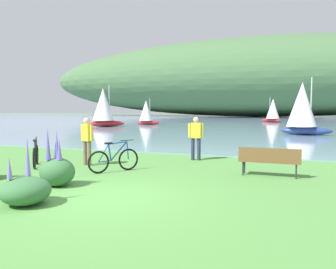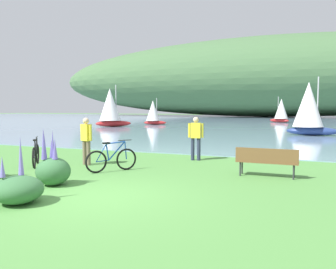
% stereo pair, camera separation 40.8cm
% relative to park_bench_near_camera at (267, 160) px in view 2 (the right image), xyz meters
% --- Properties ---
extents(ground_plane, '(200.00, 200.00, 0.00)m').
position_rel_park_bench_near_camera_xyz_m(ground_plane, '(-3.45, -3.77, -0.52)').
color(ground_plane, '#518E42').
extents(bay_water, '(180.00, 80.00, 0.04)m').
position_rel_park_bench_near_camera_xyz_m(bay_water, '(-3.45, 43.71, -0.50)').
color(bay_water, '#7A99B2').
rests_on(bay_water, ground).
extents(distant_hillside, '(105.70, 28.00, 17.87)m').
position_rel_park_bench_near_camera_xyz_m(distant_hillside, '(-7.15, 70.09, 8.45)').
color(distant_hillside, '#42663D').
rests_on(distant_hillside, bay_water).
extents(park_bench_near_camera, '(1.81, 0.50, 0.88)m').
position_rel_park_bench_near_camera_xyz_m(park_bench_near_camera, '(0.00, 0.00, 0.00)').
color(park_bench_near_camera, brown).
rests_on(park_bench_near_camera, ground).
extents(bicycle_leaning_near_bench, '(1.10, 1.46, 1.01)m').
position_rel_park_bench_near_camera_xyz_m(bicycle_leaning_near_bench, '(-4.76, -0.92, -0.12)').
color(bicycle_leaning_near_bench, black).
rests_on(bicycle_leaning_near_bench, ground).
extents(bicycle_beside_path, '(1.10, 1.46, 1.01)m').
position_rel_park_bench_near_camera_xyz_m(bicycle_beside_path, '(-7.86, -0.95, -0.12)').
color(bicycle_beside_path, black).
rests_on(bicycle_beside_path, ground).
extents(person_at_shoreline, '(0.60, 0.28, 1.71)m').
position_rel_park_bench_near_camera_xyz_m(person_at_shoreline, '(-2.93, 2.37, 0.46)').
color(person_at_shoreline, '#282D47').
rests_on(person_at_shoreline, ground).
extents(person_on_the_grass, '(0.58, 0.33, 1.71)m').
position_rel_park_bench_near_camera_xyz_m(person_on_the_grass, '(-6.29, -0.13, 0.46)').
color(person_on_the_grass, '#72604C').
rests_on(person_on_the_grass, ground).
extents(echium_bush_beside_closest, '(1.07, 1.07, 1.46)m').
position_rel_park_bench_near_camera_xyz_m(echium_bush_beside_closest, '(-4.71, -4.90, -0.20)').
color(echium_bush_beside_closest, '#386B3D').
rests_on(echium_bush_beside_closest, ground).
extents(echium_bush_mid_cluster, '(0.91, 0.91, 1.55)m').
position_rel_park_bench_near_camera_xyz_m(echium_bush_mid_cluster, '(-5.19, -3.22, -0.09)').
color(echium_bush_mid_cluster, '#386B3D').
rests_on(echium_bush_mid_cluster, ground).
extents(sailboat_nearest_to_shore, '(2.82, 1.93, 3.20)m').
position_rel_park_bench_near_camera_xyz_m(sailboat_nearest_to_shore, '(-15.83, 27.16, 1.02)').
color(sailboat_nearest_to_shore, '#B22323').
rests_on(sailboat_nearest_to_shore, bay_water).
extents(sailboat_mid_bay, '(3.68, 3.47, 4.49)m').
position_rel_park_bench_near_camera_xyz_m(sailboat_mid_bay, '(-18.30, 21.44, 1.63)').
color(sailboat_mid_bay, '#B22323').
rests_on(sailboat_mid_bay, bay_water).
extents(sailboat_toward_hillside, '(3.03, 2.59, 3.58)m').
position_rel_park_bench_near_camera_xyz_m(sailboat_toward_hillside, '(-1.89, 39.41, 1.20)').
color(sailboat_toward_hillside, '#B22323').
rests_on(sailboat_toward_hillside, bay_water).
extents(sailboat_far_off, '(3.67, 2.23, 4.28)m').
position_rel_park_bench_near_camera_xyz_m(sailboat_far_off, '(1.36, 16.75, 1.53)').
color(sailboat_far_off, navy).
rests_on(sailboat_far_off, bay_water).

